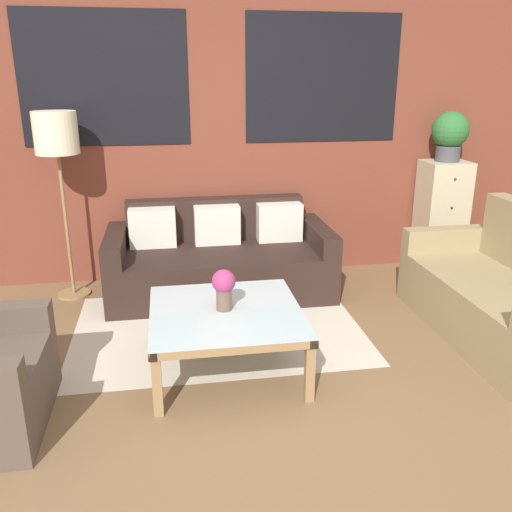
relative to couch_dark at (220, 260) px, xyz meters
name	(u,v)px	position (x,y,z in m)	size (l,w,h in m)	color
ground_plane	(266,421)	(0.06, -1.95, -0.29)	(16.00, 16.00, 0.00)	brown
wall_back_brick	(218,125)	(0.06, 0.49, 1.12)	(8.40, 0.09, 2.80)	brown
rug	(218,328)	(-0.09, -0.75, -0.28)	(2.15, 1.51, 0.00)	beige
couch_dark	(220,260)	(0.00, 0.00, 0.00)	(1.91, 0.88, 0.78)	black
settee_vintage	(507,297)	(1.96, -1.22, 0.02)	(0.80, 1.67, 0.92)	#99845B
coffee_table	(226,318)	(-0.09, -1.35, 0.08)	(0.95, 0.95, 0.42)	silver
floor_lamp	(57,141)	(-1.27, 0.12, 1.04)	(0.35, 0.35, 1.56)	olive
drawer_cabinet	(441,217)	(2.17, 0.23, 0.25)	(0.41, 0.38, 1.07)	#C6B793
potted_plant	(450,134)	(2.17, 0.23, 1.03)	(0.34, 0.34, 0.45)	#47474C
flower_vase	(224,287)	(-0.10, -1.34, 0.29)	(0.15, 0.15, 0.27)	brown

